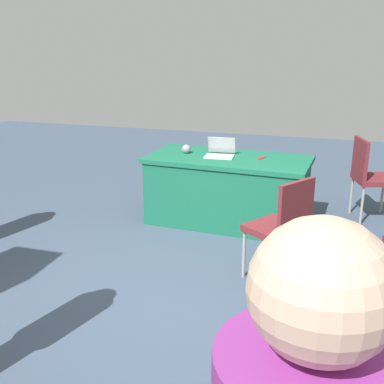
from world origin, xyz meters
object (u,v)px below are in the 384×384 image
object	(u,v)px
chair_aisle	(370,173)
scissors_red	(261,158)
chair_tucked_right	(373,316)
yarn_ball	(186,149)
laptop_silver	(220,153)
table_foreground	(228,190)
chair_near_front	(283,224)

from	to	relation	value
chair_aisle	scissors_red	xyz separation A→B (m)	(1.19, 0.52, 0.22)
chair_tucked_right	yarn_ball	distance (m)	3.28
laptop_silver	scissors_red	distance (m)	0.47
table_foreground	chair_tucked_right	size ratio (longest dim) A/B	1.96
table_foreground	chair_near_front	distance (m)	1.50
table_foreground	chair_aisle	xyz separation A→B (m)	(-1.55, -0.58, 0.17)
yarn_ball	scissors_red	xyz separation A→B (m)	(-0.88, -0.00, -0.05)
table_foreground	yarn_ball	distance (m)	0.68
chair_aisle	scissors_red	bearing A→B (deg)	-83.41
chair_tucked_right	scissors_red	bearing A→B (deg)	-0.31
chair_near_front	chair_aisle	xyz separation A→B (m)	(-0.79, -1.86, 0.01)
chair_near_front	laptop_silver	distance (m)	1.59
chair_tucked_right	chair_aisle	world-z (taller)	chair_aisle
table_foreground	scissors_red	distance (m)	0.54
chair_near_front	yarn_ball	distance (m)	1.87
chair_near_front	chair_aisle	size ratio (longest dim) A/B	0.99
table_foreground	chair_near_front	size ratio (longest dim) A/B	1.96
chair_aisle	laptop_silver	size ratio (longest dim) A/B	2.89
table_foreground	laptop_silver	xyz separation A→B (m)	(0.10, -0.01, 0.43)
chair_aisle	chair_near_front	bearing A→B (deg)	-40.04
chair_near_front	laptop_silver	world-z (taller)	laptop_silver
table_foreground	chair_near_front	bearing A→B (deg)	120.87
chair_aisle	scissors_red	distance (m)	1.32
chair_tucked_right	laptop_silver	size ratio (longest dim) A/B	2.86
laptop_silver	scissors_red	xyz separation A→B (m)	(-0.47, -0.04, -0.04)
chair_aisle	table_foreground	bearing A→B (deg)	-86.80
scissors_red	chair_aisle	bearing A→B (deg)	133.93
chair_tucked_right	scissors_red	world-z (taller)	chair_tucked_right
table_foreground	chair_aisle	world-z (taller)	chair_aisle
chair_near_front	scissors_red	size ratio (longest dim) A/B	5.31
chair_near_front	yarn_ball	world-z (taller)	chair_near_front
chair_tucked_right	yarn_ball	xyz separation A→B (m)	(1.94, -2.63, 0.28)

